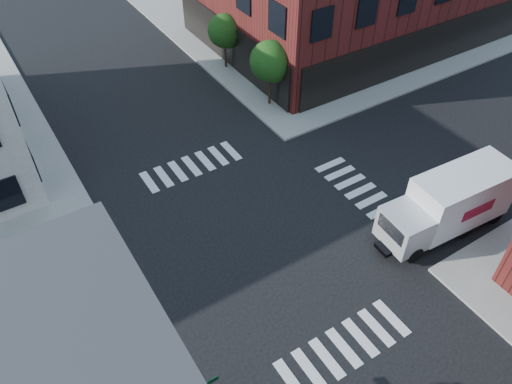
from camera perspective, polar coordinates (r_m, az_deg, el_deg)
name	(u,v)px	position (r m, az deg, el deg)	size (l,w,h in m)	color
ground	(255,241)	(25.26, -0.16, -5.64)	(120.00, 120.00, 0.00)	black
sidewalk_ne	(325,6)	(49.86, 7.93, 20.28)	(30.00, 30.00, 0.15)	gray
tree_near	(271,63)	(33.20, 1.76, 14.51)	(2.69, 2.69, 4.49)	black
tree_far	(225,32)	(37.91, -3.53, 17.75)	(2.43, 2.43, 4.07)	black
box_truck	(450,203)	(26.47, 21.30, -1.18)	(7.52, 2.69, 3.35)	silver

